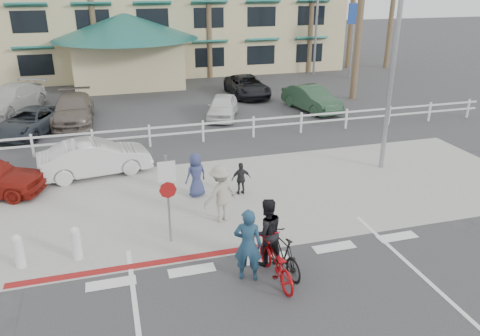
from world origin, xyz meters
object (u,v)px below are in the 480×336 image
object	(u,v)px
sign_post	(168,195)
car_white_sedan	(95,158)
bike_red	(275,262)
bike_black	(283,253)

from	to	relation	value
sign_post	car_white_sedan	xyz separation A→B (m)	(-1.99, 5.67, -0.78)
sign_post	bike_red	world-z (taller)	sign_post
bike_red	sign_post	bearing A→B (deg)	-52.92
bike_red	bike_black	xyz separation A→B (m)	(0.30, 0.31, 0.02)
sign_post	bike_black	world-z (taller)	sign_post
sign_post	bike_black	size ratio (longest dim) A/B	1.64
bike_red	car_white_sedan	xyz separation A→B (m)	(-4.19, 8.21, 0.16)
sign_post	bike_black	distance (m)	3.49
bike_black	sign_post	bearing A→B (deg)	-50.46
car_white_sedan	sign_post	bearing A→B (deg)	-169.57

